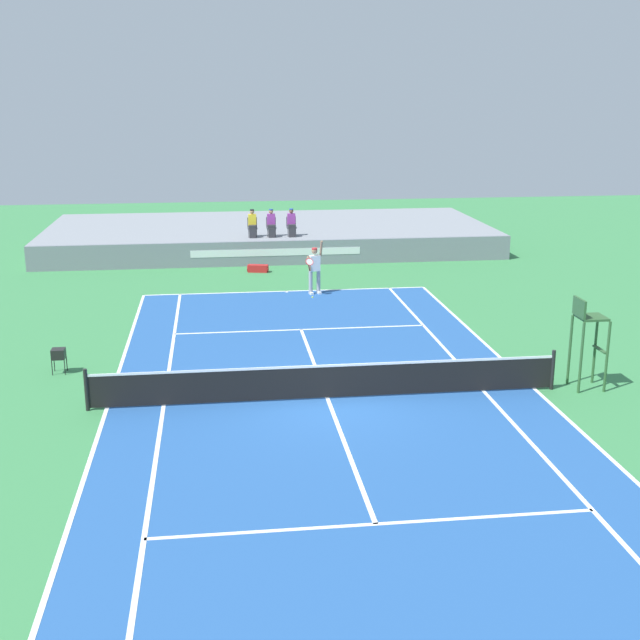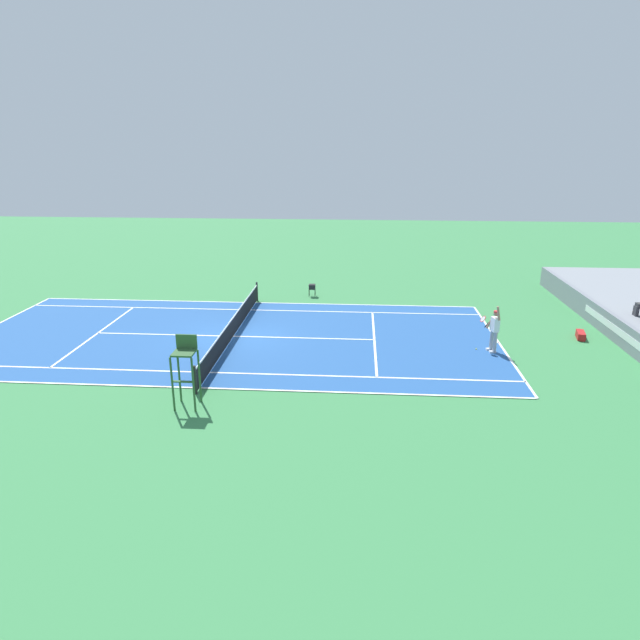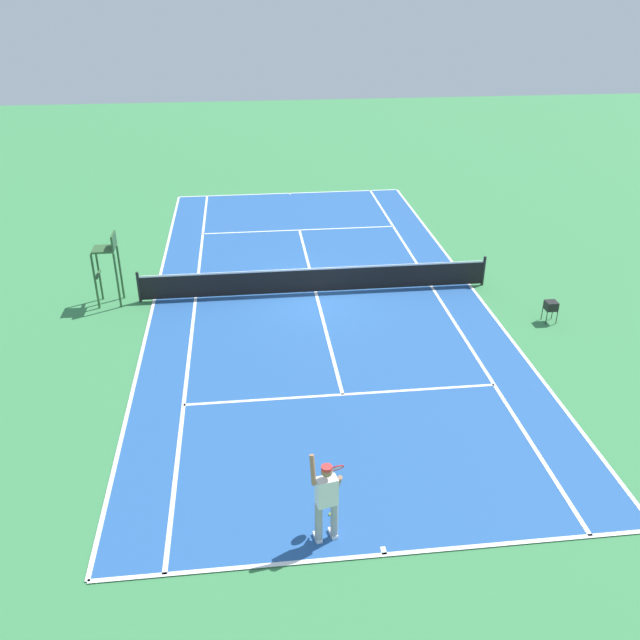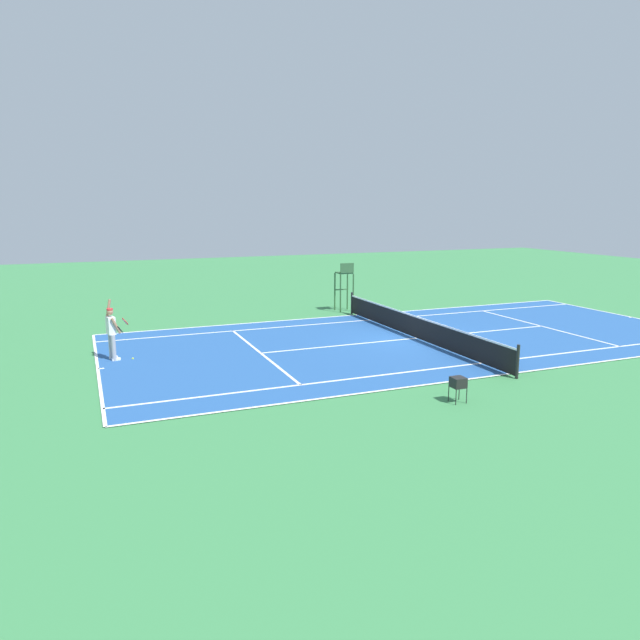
% 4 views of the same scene
% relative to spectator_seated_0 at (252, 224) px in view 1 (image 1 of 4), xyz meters
% --- Properties ---
extents(ground_plane, '(80.00, 80.00, 0.00)m').
position_rel_spectator_seated_0_xyz_m(ground_plane, '(0.98, -18.24, -1.72)').
color(ground_plane, '#387F47').
extents(court, '(11.08, 23.88, 0.03)m').
position_rel_spectator_seated_0_xyz_m(court, '(0.98, -18.24, -1.71)').
color(court, '#235193').
rests_on(court, ground).
extents(net, '(11.98, 0.10, 1.07)m').
position_rel_spectator_seated_0_xyz_m(net, '(0.98, -18.24, -1.20)').
color(net, black).
rests_on(net, ground).
extents(barrier_wall, '(21.78, 0.25, 1.11)m').
position_rel_spectator_seated_0_xyz_m(barrier_wall, '(0.98, -1.13, -1.17)').
color(barrier_wall, gray).
rests_on(barrier_wall, ground).
extents(bleacher_platform, '(21.78, 9.64, 1.11)m').
position_rel_spectator_seated_0_xyz_m(bleacher_platform, '(0.98, 3.81, -1.17)').
color(bleacher_platform, gray).
rests_on(bleacher_platform, ground).
extents(spectator_seated_0, '(0.44, 0.60, 1.27)m').
position_rel_spectator_seated_0_xyz_m(spectator_seated_0, '(0.00, 0.00, 0.00)').
color(spectator_seated_0, '#474C56').
rests_on(spectator_seated_0, bleacher_platform).
extents(spectator_seated_1, '(0.44, 0.60, 1.27)m').
position_rel_spectator_seated_0_xyz_m(spectator_seated_1, '(0.87, 0.00, 0.00)').
color(spectator_seated_1, '#474C56').
rests_on(spectator_seated_1, bleacher_platform).
extents(spectator_seated_2, '(0.44, 0.60, 1.27)m').
position_rel_spectator_seated_0_xyz_m(spectator_seated_2, '(1.80, 0.00, 0.00)').
color(spectator_seated_2, '#474C56').
rests_on(spectator_seated_2, bleacher_platform).
extents(tennis_player, '(0.74, 0.74, 2.08)m').
position_rel_spectator_seated_0_xyz_m(tennis_player, '(2.03, -6.90, -0.73)').
color(tennis_player, '#9E9EA3').
rests_on(tennis_player, ground).
extents(tennis_ball, '(0.07, 0.07, 0.07)m').
position_rel_spectator_seated_0_xyz_m(tennis_ball, '(1.87, -7.52, -1.69)').
color(tennis_ball, '#D1E533').
rests_on(tennis_ball, ground).
extents(umpire_chair, '(0.77, 0.77, 2.44)m').
position_rel_spectator_seated_0_xyz_m(umpire_chair, '(7.79, -18.24, -0.17)').
color(umpire_chair, '#2D562D').
rests_on(umpire_chair, ground).
extents(equipment_bag, '(0.95, 0.51, 0.32)m').
position_rel_spectator_seated_0_xyz_m(equipment_bag, '(0.08, -2.53, -1.56)').
color(equipment_bag, red).
rests_on(equipment_bag, ground).
extents(ball_hopper, '(0.36, 0.36, 0.70)m').
position_rel_spectator_seated_0_xyz_m(ball_hopper, '(-6.13, -15.25, -1.15)').
color(ball_hopper, black).
rests_on(ball_hopper, ground).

